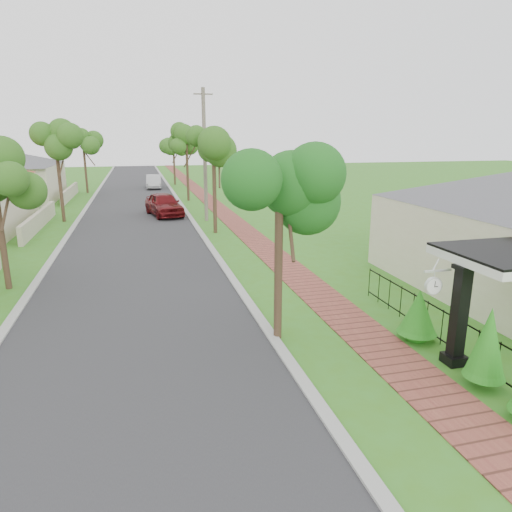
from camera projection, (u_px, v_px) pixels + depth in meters
name	position (u px, v px, depth m)	size (l,w,h in m)	color
ground	(264.00, 367.00, 11.04)	(160.00, 160.00, 0.00)	#3C771C
road	(135.00, 224.00, 29.04)	(7.00, 120.00, 0.02)	#28282B
kerb_right	(193.00, 221.00, 29.92)	(0.30, 120.00, 0.10)	#9E9E99
kerb_left	(74.00, 227.00, 28.16)	(0.30, 120.00, 0.10)	#9E9E99
sidewalk	(231.00, 219.00, 30.55)	(1.50, 120.00, 0.03)	brown
porch_post	(458.00, 321.00, 10.92)	(0.48, 0.48, 2.52)	black
picket_fence	(442.00, 326.00, 12.09)	(0.03, 8.02, 1.00)	black
street_trees	(133.00, 148.00, 34.32)	(10.70, 37.65, 5.89)	#382619
hedge_row	(469.00, 344.00, 10.45)	(0.93, 4.78, 1.99)	#166A15
parked_car_red	(164.00, 204.00, 31.77)	(1.89, 4.70, 1.60)	#5B0D10
parked_car_white	(154.00, 182.00, 48.50)	(1.50, 4.29, 1.42)	#BABABC
near_tree	(279.00, 191.00, 11.60)	(1.99, 1.99, 5.10)	#382619
utility_pole	(205.00, 155.00, 29.07)	(1.20, 0.24, 8.33)	#6F6356
station_clock	(433.00, 285.00, 10.96)	(0.73, 0.13, 0.62)	silver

